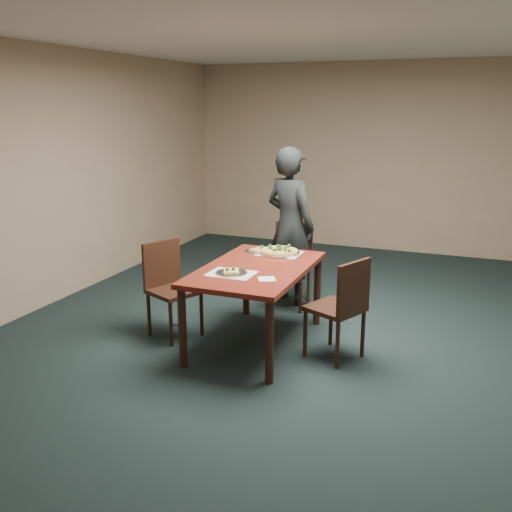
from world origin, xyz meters
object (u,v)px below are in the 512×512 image
at_px(slice_plate_far, 260,250).
at_px(diner, 290,226).
at_px(chair_left, 169,283).
at_px(chair_far, 291,259).
at_px(chair_right, 342,303).
at_px(dining_table, 256,276).
at_px(pizza_pan, 279,251).
at_px(slice_plate_near, 231,272).

bearing_deg(slice_plate_far, diner, 84.29).
xyz_separation_m(chair_left, slice_plate_far, (0.70, 0.60, 0.25)).
xyz_separation_m(chair_far, chair_right, (0.87, -1.21, 0.00)).
xyz_separation_m(diner, slice_plate_far, (-0.07, -0.74, -0.11)).
distance_m(dining_table, pizza_pan, 0.54).
height_order(chair_right, diner, diner).
distance_m(chair_left, pizza_pan, 1.12).
xyz_separation_m(chair_far, diner, (-0.05, 0.09, 0.36)).
distance_m(dining_table, chair_right, 0.83).
bearing_deg(chair_right, diner, -120.69).
bearing_deg(chair_far, pizza_pan, -85.19).
bearing_deg(slice_plate_far, slice_plate_near, -86.00).
distance_m(chair_left, slice_plate_near, 0.82).
bearing_deg(slice_plate_near, pizza_pan, 79.39).
height_order(slice_plate_near, slice_plate_far, same).
relative_size(chair_left, pizza_pan, 2.24).
bearing_deg(slice_plate_far, chair_left, -139.11).
bearing_deg(chair_left, diner, -5.61).
xyz_separation_m(chair_far, chair_left, (-0.82, -1.25, 0.00)).
relative_size(dining_table, diner, 0.86).
bearing_deg(dining_table, pizza_pan, 86.19).
distance_m(dining_table, chair_far, 1.19).
bearing_deg(chair_left, pizza_pan, -32.17).
distance_m(chair_far, slice_plate_far, 0.70).
bearing_deg(chair_left, slice_plate_near, -81.61).
height_order(chair_far, slice_plate_near, chair_far).
xyz_separation_m(dining_table, pizza_pan, (0.04, 0.53, 0.12)).
bearing_deg(slice_plate_far, chair_far, 79.40).
bearing_deg(chair_far, chair_left, -126.07).
height_order(diner, slice_plate_near, diner).
height_order(chair_right, pizza_pan, chair_right).
xyz_separation_m(pizza_pan, slice_plate_near, (-0.15, -0.81, -0.01)).
bearing_deg(chair_right, chair_far, -120.19).
bearing_deg(dining_table, chair_far, 92.57).
bearing_deg(slice_plate_near, dining_table, 67.59).
relative_size(chair_left, chair_right, 1.00).
distance_m(chair_left, diner, 1.59).
relative_size(chair_left, diner, 0.52).
distance_m(chair_left, slice_plate_far, 0.95).
bearing_deg(diner, chair_right, 148.23).
xyz_separation_m(chair_left, chair_right, (1.68, 0.04, 0.00)).
height_order(chair_far, diner, diner).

